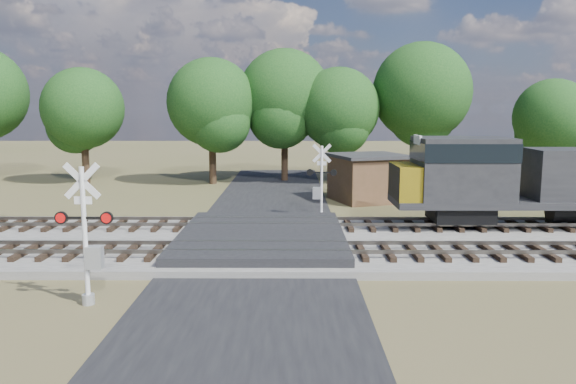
{
  "coord_description": "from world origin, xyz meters",
  "views": [
    {
      "loc": [
        1.25,
        -23.12,
        5.85
      ],
      "look_at": [
        1.12,
        2.0,
        2.12
      ],
      "focal_mm": 35.0,
      "sensor_mm": 36.0,
      "label": 1
    }
  ],
  "objects": [
    {
      "name": "equipment_shed",
      "position": [
        6.18,
        12.45,
        1.52
      ],
      "size": [
        5.57,
        5.57,
        3.0
      ],
      "rotation": [
        0.0,
        0.0,
        0.32
      ],
      "color": "#4C3520",
      "rests_on": "ground"
    },
    {
      "name": "ground",
      "position": [
        0.0,
        0.0,
        0.0
      ],
      "size": [
        160.0,
        160.0,
        0.0
      ],
      "primitive_type": "plane",
      "color": "#4F502A",
      "rests_on": "ground"
    },
    {
      "name": "track_far",
      "position": [
        3.12,
        3.0,
        0.41
      ],
      "size": [
        140.0,
        2.6,
        0.33
      ],
      "color": "black",
      "rests_on": "ballast_bed"
    },
    {
      "name": "treeline",
      "position": [
        8.5,
        21.25,
        6.6
      ],
      "size": [
        78.92,
        10.94,
        11.94
      ],
      "color": "black",
      "rests_on": "ground"
    },
    {
      "name": "crossing_panel",
      "position": [
        0.0,
        0.5,
        0.32
      ],
      "size": [
        7.0,
        9.0,
        0.62
      ],
      "primitive_type": "cube",
      "color": "#262628",
      "rests_on": "ground"
    },
    {
      "name": "track_near",
      "position": [
        3.12,
        -2.0,
        0.41
      ],
      "size": [
        140.0,
        2.6,
        0.33
      ],
      "color": "black",
      "rests_on": "ballast_bed"
    },
    {
      "name": "crossing_signal_far",
      "position": [
        2.81,
        6.63,
        1.67
      ],
      "size": [
        1.62,
        0.39,
        4.02
      ],
      "rotation": [
        0.0,
        0.0,
        3.0
      ],
      "color": "silver",
      "rests_on": "ground"
    },
    {
      "name": "ballast_bed",
      "position": [
        10.0,
        0.5,
        0.15
      ],
      "size": [
        140.0,
        10.0,
        0.3
      ],
      "primitive_type": "cube",
      "color": "gray",
      "rests_on": "ground"
    },
    {
      "name": "crossing_signal_near",
      "position": [
        -4.78,
        -6.89,
        1.79
      ],
      "size": [
        1.74,
        0.38,
        4.31
      ],
      "rotation": [
        0.0,
        0.0,
        -0.02
      ],
      "color": "silver",
      "rests_on": "ground"
    },
    {
      "name": "road",
      "position": [
        0.0,
        0.0,
        0.04
      ],
      "size": [
        7.0,
        60.0,
        0.08
      ],
      "primitive_type": "cube",
      "color": "black",
      "rests_on": "ground"
    }
  ]
}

